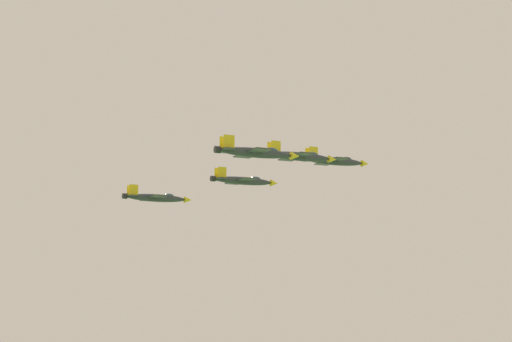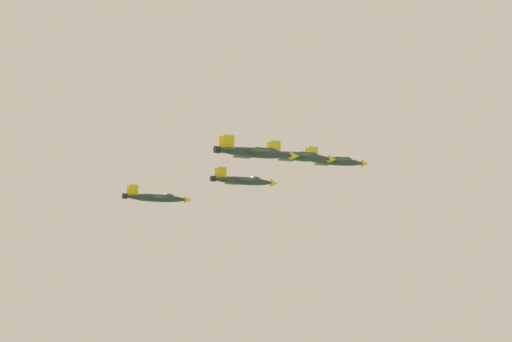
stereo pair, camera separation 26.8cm
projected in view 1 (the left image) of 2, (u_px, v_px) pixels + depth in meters
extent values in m
ellipsoid|color=#2D3338|center=(334.00, 161.00, 227.15)|extent=(10.80, 12.21, 1.86)
cone|color=gold|center=(365.00, 164.00, 230.51)|extent=(2.41, 2.44, 1.58)
ellipsoid|color=#334751|center=(347.00, 159.00, 228.59)|extent=(2.67, 2.79, 1.08)
cube|color=#2D3338|center=(332.00, 161.00, 226.83)|extent=(10.01, 9.22, 0.19)
cube|color=gold|center=(322.00, 164.00, 230.99)|extent=(2.48, 2.73, 0.22)
cube|color=gold|center=(342.00, 158.00, 222.68)|extent=(2.48, 2.73, 0.22)
cube|color=#2D3338|center=(311.00, 159.00, 224.61)|extent=(5.25, 4.95, 0.19)
cube|color=gold|center=(310.00, 154.00, 225.78)|extent=(1.53, 1.73, 2.69)
cube|color=gold|center=(314.00, 153.00, 224.12)|extent=(1.53, 1.73, 2.69)
cylinder|color=black|center=(304.00, 159.00, 223.96)|extent=(1.66, 1.63, 1.30)
ellipsoid|color=#2D3338|center=(243.00, 181.00, 232.07)|extent=(10.94, 11.98, 1.85)
cone|color=gold|center=(274.00, 183.00, 235.56)|extent=(2.40, 2.43, 1.57)
ellipsoid|color=#334751|center=(256.00, 179.00, 233.56)|extent=(2.68, 2.77, 1.08)
cube|color=#2D3338|center=(240.00, 181.00, 231.74)|extent=(9.87, 9.29, 0.18)
cube|color=gold|center=(232.00, 184.00, 235.85)|extent=(2.50, 2.69, 0.22)
cube|color=gold|center=(249.00, 178.00, 227.66)|extent=(2.50, 2.69, 0.22)
cube|color=#2D3338|center=(219.00, 179.00, 229.44)|extent=(5.19, 4.97, 0.18)
cube|color=gold|center=(219.00, 174.00, 230.60)|extent=(1.55, 1.70, 2.67)
cube|color=gold|center=(222.00, 173.00, 228.96)|extent=(1.55, 1.70, 2.67)
cylinder|color=black|center=(213.00, 179.00, 228.76)|extent=(1.65, 1.63, 1.29)
ellipsoid|color=#2D3338|center=(299.00, 157.00, 207.59)|extent=(10.70, 12.01, 1.83)
cone|color=gold|center=(332.00, 159.00, 210.95)|extent=(2.38, 2.41, 1.56)
ellipsoid|color=#334751|center=(312.00, 154.00, 209.03)|extent=(2.64, 2.75, 1.07)
cube|color=#2D3338|center=(296.00, 157.00, 207.28)|extent=(9.85, 9.12, 0.18)
cube|color=gold|center=(286.00, 160.00, 211.37)|extent=(2.46, 2.69, 0.22)
cube|color=gold|center=(306.00, 153.00, 203.19)|extent=(2.46, 2.69, 0.22)
cube|color=#2D3338|center=(273.00, 154.00, 205.07)|extent=(5.17, 4.89, 0.18)
cube|color=gold|center=(272.00, 149.00, 206.22)|extent=(1.52, 1.70, 2.65)
cube|color=gold|center=(276.00, 147.00, 204.58)|extent=(1.52, 1.70, 2.65)
cylinder|color=black|center=(266.00, 154.00, 204.41)|extent=(1.64, 1.61, 1.28)
ellipsoid|color=#2D3338|center=(156.00, 198.00, 237.07)|extent=(10.82, 12.22, 1.86)
cone|color=gold|center=(188.00, 200.00, 240.44)|extent=(2.41, 2.44, 1.58)
ellipsoid|color=#334751|center=(169.00, 196.00, 238.51)|extent=(2.67, 2.79, 1.09)
cube|color=#2D3338|center=(153.00, 198.00, 236.75)|extent=(10.02, 9.23, 0.19)
cube|color=gold|center=(147.00, 200.00, 240.92)|extent=(2.48, 2.74, 0.22)
cube|color=gold|center=(160.00, 195.00, 232.60)|extent=(2.48, 2.74, 0.22)
cube|color=#2D3338|center=(131.00, 196.00, 234.53)|extent=(5.25, 4.95, 0.19)
cube|color=gold|center=(131.00, 191.00, 235.70)|extent=(1.53, 1.73, 2.69)
cube|color=gold|center=(134.00, 190.00, 234.03)|extent=(1.53, 1.73, 2.69)
cylinder|color=black|center=(125.00, 196.00, 233.87)|extent=(1.66, 1.63, 1.30)
ellipsoid|color=#2D3338|center=(256.00, 153.00, 187.98)|extent=(10.91, 12.43, 1.89)
cone|color=gold|center=(295.00, 156.00, 191.36)|extent=(2.44, 2.48, 1.60)
ellipsoid|color=#334751|center=(272.00, 150.00, 189.43)|extent=(2.71, 2.84, 1.10)
cube|color=#2D3338|center=(252.00, 153.00, 187.66)|extent=(10.18, 9.33, 0.19)
cube|color=gold|center=(242.00, 157.00, 191.90)|extent=(2.51, 2.78, 0.23)
cube|color=gold|center=(263.00, 149.00, 183.44)|extent=(2.51, 2.78, 0.23)
cube|color=#2D3338|center=(226.00, 150.00, 185.43)|extent=(5.33, 5.01, 0.19)
cube|color=gold|center=(225.00, 144.00, 186.62)|extent=(1.55, 1.76, 2.73)
cube|color=gold|center=(229.00, 142.00, 184.93)|extent=(1.55, 1.76, 2.73)
cylinder|color=black|center=(218.00, 150.00, 184.77)|extent=(1.69, 1.65, 1.32)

